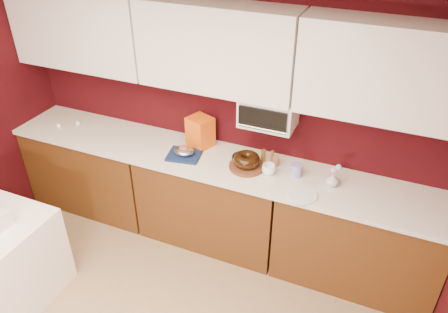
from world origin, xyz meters
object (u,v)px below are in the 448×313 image
Objects in this scene: bundt_cake at (247,160)px; pandoro_box at (200,132)px; blue_jar at (296,170)px; toaster_oven at (269,111)px; coffee_mug at (269,169)px; foil_ham_nest at (184,151)px; flower_vase at (332,179)px.

pandoro_box reaches higher than bundt_cake.
bundt_cake is at bearing -172.96° from blue_jar.
blue_jar is at bearing -22.90° from toaster_oven.
coffee_mug is at bearing -162.52° from blue_jar.
foil_ham_nest is (-0.57, -0.04, -0.03)m from bundt_cake.
coffee_mug reaches higher than foil_ham_nest.
coffee_mug is at bearing 2.09° from foil_ham_nest.
blue_jar is at bearing 7.04° from bundt_cake.
bundt_cake is 2.08× the size of coffee_mug.
toaster_oven reaches higher than flower_vase.
coffee_mug is 0.23m from blue_jar.
blue_jar is 0.87× the size of flower_vase.
pandoro_box is 2.58× the size of coffee_mug.
coffee_mug is at bearing -65.71° from toaster_oven.
toaster_oven is 0.84m from foil_ham_nest.
pandoro_box is (-0.52, 0.19, 0.06)m from bundt_cake.
pandoro_box is 2.20× the size of flower_vase.
toaster_oven is 0.47m from coffee_mug.
pandoro_box is (0.05, 0.23, 0.09)m from foil_ham_nest.
coffee_mug is (0.20, -0.02, -0.03)m from bundt_cake.
blue_jar is (0.42, 0.05, -0.02)m from bundt_cake.
pandoro_box is 1.25m from flower_vase.
bundt_cake is (-0.11, -0.18, -0.39)m from toaster_oven.
bundt_cake reaches higher than blue_jar.
foil_ham_nest is at bearing -174.45° from blue_jar.
foil_ham_nest is 1.00m from blue_jar.
bundt_cake is 0.81× the size of pandoro_box.
toaster_oven is 2.48× the size of foil_ham_nest.
blue_jar is (0.30, -0.13, -0.42)m from toaster_oven.
bundt_cake is 2.05× the size of blue_jar.
toaster_oven is at bearing 58.13° from bundt_cake.
bundt_cake reaches higher than coffee_mug.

